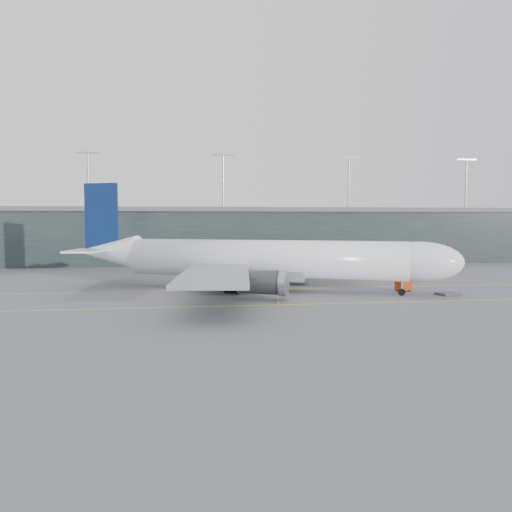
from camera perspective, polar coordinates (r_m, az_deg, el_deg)
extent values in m
plane|color=#595A5E|center=(87.90, -4.76, -3.54)|extent=(320.00, 320.00, 0.00)
cube|color=yellow|center=(83.94, -4.61, -3.89)|extent=(160.00, 0.25, 0.02)
cube|color=yellow|center=(68.16, -3.86, -5.73)|extent=(160.00, 0.25, 0.02)
cube|color=yellow|center=(108.06, -2.67, -2.12)|extent=(0.25, 60.00, 0.02)
cube|color=#1D2827|center=(145.16, -6.00, 2.20)|extent=(240.00, 35.00, 14.00)
cube|color=#595D5F|center=(145.12, -6.02, 5.20)|extent=(240.00, 36.00, 1.20)
cylinder|color=#9E9EA3|center=(137.79, -18.61, 8.16)|extent=(0.60, 0.60, 14.00)
cylinder|color=#9E9EA3|center=(135.76, -3.77, 8.42)|extent=(0.60, 0.60, 14.00)
cylinder|color=#9E9EA3|center=(142.57, 10.55, 8.15)|extent=(0.60, 0.60, 14.00)
cylinder|color=#9E9EA3|center=(157.08, 22.87, 7.52)|extent=(0.60, 0.60, 14.00)
cylinder|color=white|center=(82.43, 0.88, -0.32)|extent=(44.97, 23.29, 6.21)
ellipsoid|color=white|center=(80.26, 18.16, -0.64)|extent=(14.42, 10.71, 6.21)
cone|color=white|center=(93.35, -16.40, 0.46)|extent=(12.46, 9.71, 5.96)
cube|color=gray|center=(82.89, 0.21, -1.96)|extent=(16.73, 10.74, 2.00)
cube|color=black|center=(80.52, 20.88, 0.03)|extent=(3.18, 3.62, 0.80)
cube|color=gray|center=(68.53, -4.65, -2.05)|extent=(12.19, 29.87, 0.55)
cylinder|color=#35363A|center=(73.03, 0.64, -3.01)|extent=(7.82, 5.91, 3.51)
cube|color=gray|center=(98.26, 1.33, -0.21)|extent=(25.10, 28.36, 0.55)
cylinder|color=#35363A|center=(91.50, 3.51, -1.60)|extent=(7.82, 5.91, 3.51)
cube|color=#091E4E|center=(93.97, -17.26, 4.31)|extent=(6.21, 2.94, 12.02)
cube|color=white|center=(89.20, -18.78, 0.57)|extent=(6.62, 9.65, 0.35)
cube|color=white|center=(98.57, -15.26, 0.95)|extent=(9.85, 10.51, 0.35)
cylinder|color=black|center=(80.65, 16.31, -3.98)|extent=(1.17, 0.79, 1.10)
cylinder|color=#9E9EA3|center=(80.55, 16.32, -3.45)|extent=(0.30, 0.30, 2.60)
cylinder|color=black|center=(79.39, -2.76, -3.87)|extent=(1.39, 0.96, 1.30)
cylinder|color=black|center=(88.53, -0.90, -3.05)|extent=(1.39, 0.96, 1.30)
cube|color=#2D2C32|center=(93.08, 9.86, -0.16)|extent=(3.77, 4.07, 2.72)
cube|color=#2D2C32|center=(100.17, 7.58, 0.16)|extent=(4.99, 12.87, 2.43)
cube|color=#2D2C32|center=(111.53, 4.60, 0.57)|extent=(5.23, 12.92, 2.53)
cube|color=#2D2C32|center=(123.14, 2.18, 0.90)|extent=(5.47, 12.97, 2.63)
cylinder|color=#9E9EA3|center=(101.01, 7.39, -1.53)|extent=(0.49, 0.49, 3.70)
cube|color=#35363A|center=(101.17, 7.38, -2.37)|extent=(2.20, 1.83, 0.68)
cylinder|color=#2D2C32|center=(130.77, 4.67, 1.07)|extent=(3.89, 3.89, 2.92)
cylinder|color=#2D2C32|center=(130.97, 4.66, -0.29)|extent=(1.75, 1.75, 3.50)
cube|color=#BD300D|center=(85.74, 16.48, -3.26)|extent=(2.78, 2.23, 1.43)
cylinder|color=black|center=(84.84, 16.29, -3.81)|extent=(0.47, 0.30, 0.44)
cylinder|color=black|center=(86.03, 17.15, -3.72)|extent=(0.47, 0.30, 0.44)
cylinder|color=black|center=(85.64, 15.79, -3.73)|extent=(0.47, 0.30, 0.44)
cylinder|color=black|center=(86.83, 16.65, -3.64)|extent=(0.47, 0.30, 0.44)
cube|color=#3D3E43|center=(83.75, 21.08, -4.04)|extent=(3.77, 3.30, 0.32)
cube|color=#35363A|center=(96.96, -8.09, -2.76)|extent=(2.38, 1.96, 0.23)
cube|color=#9DA0A8|center=(96.84, -8.10, -2.16)|extent=(1.92, 1.81, 1.70)
cube|color=navy|center=(96.75, -8.10, -1.64)|extent=(1.98, 1.87, 0.09)
cube|color=#35363A|center=(99.40, -7.35, -2.60)|extent=(2.16, 1.84, 0.19)
cube|color=#A6AAB2|center=(99.31, -7.35, -2.10)|extent=(1.77, 1.68, 1.46)
cube|color=navy|center=(99.23, -7.36, -1.66)|extent=(1.82, 1.74, 0.08)
cube|color=#35363A|center=(97.89, -4.23, -2.69)|extent=(1.97, 1.68, 0.17)
cube|color=silver|center=(97.80, -4.23, -2.23)|extent=(1.61, 1.54, 1.31)
cube|color=navy|center=(97.73, -4.23, -1.83)|extent=(1.66, 1.59, 0.07)
cone|color=red|center=(91.31, 16.05, -3.17)|extent=(0.47, 0.47, 0.75)
cone|color=#E0410C|center=(69.66, 2.49, -5.27)|extent=(0.38, 0.38, 0.61)
cone|color=#EA510D|center=(99.45, -1.05, -2.45)|extent=(0.43, 0.43, 0.68)
cone|color=#E8550C|center=(77.49, -12.69, -4.41)|extent=(0.39, 0.39, 0.62)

